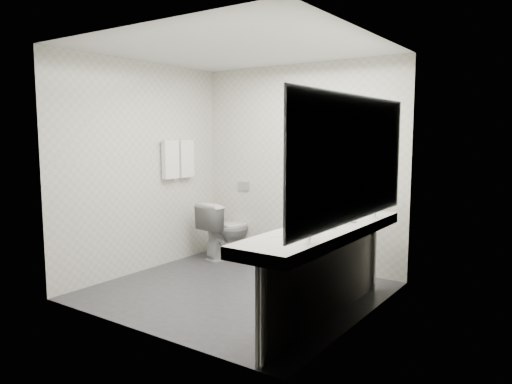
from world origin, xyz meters
The scene contains 31 objects.
floor centered at (0.00, 0.00, 0.00)m, with size 2.80×2.80×0.00m, color #2A292E.
ceiling centered at (0.00, 0.00, 2.50)m, with size 2.80×2.80×0.00m, color silver.
wall_back centered at (0.00, 1.30, 1.25)m, with size 2.80×2.80×0.00m, color beige.
wall_front centered at (0.00, -1.30, 1.25)m, with size 2.80×2.80×0.00m, color beige.
wall_left centered at (-1.40, 0.00, 1.25)m, with size 2.60×2.60×0.00m, color beige.
wall_right centered at (1.40, 0.00, 1.25)m, with size 2.60×2.60×0.00m, color beige.
vanity_counter centered at (1.12, -0.20, 0.80)m, with size 0.55×2.20×0.10m, color silver.
vanity_panel centered at (1.15, -0.20, 0.38)m, with size 0.03×2.15×0.75m, color gray.
vanity_post_near centered at (1.18, -1.24, 0.38)m, with size 0.06×0.06×0.75m, color silver.
vanity_post_far centered at (1.18, 0.84, 0.38)m, with size 0.06×0.06×0.75m, color silver.
mirror centered at (1.39, -0.20, 1.45)m, with size 0.02×2.20×1.05m, color #B2BCC6.
basin_near centered at (1.12, -0.85, 0.83)m, with size 0.40×0.31×0.05m, color silver.
basin_far centered at (1.12, 0.45, 0.83)m, with size 0.40×0.31×0.05m, color silver.
faucet_near centered at (1.32, -0.85, 0.92)m, with size 0.04×0.04×0.15m, color silver.
faucet_far centered at (1.32, 0.45, 0.92)m, with size 0.04×0.04×0.15m, color silver.
soap_bottle_a centered at (1.22, -0.23, 0.91)m, with size 0.05×0.05×0.12m, color silver.
soap_bottle_c centered at (1.11, -0.24, 0.91)m, with size 0.05×0.05×0.12m, color silver.
glass_left centered at (1.21, 0.02, 0.90)m, with size 0.06×0.06×0.11m, color silver.
glass_right centered at (1.25, 0.13, 0.90)m, with size 0.06×0.06×0.11m, color silver.
toilet centered at (-0.96, 1.03, 0.38)m, with size 0.42×0.75×0.76m, color silver.
flush_plate centered at (-0.85, 1.29, 0.95)m, with size 0.18×0.02×0.12m, color #B2B5BA.
pedal_bin centered at (0.05, 1.04, 0.13)m, with size 0.19×0.19×0.26m, color #B2B5BA.
bin_lid centered at (0.05, 1.04, 0.27)m, with size 0.19×0.19×0.01m, color #B2B5BA.
towel_rail centered at (-1.35, 0.55, 1.55)m, with size 0.02×0.02×0.62m, color silver.
towel_near centered at (-1.34, 0.41, 1.33)m, with size 0.07×0.24×0.48m, color white.
towel_far centered at (-1.34, 0.69, 1.33)m, with size 0.07×0.24×0.48m, color white.
dryer_cradle centered at (0.25, 1.27, 1.50)m, with size 0.10×0.04×0.14m, color #98989D.
dryer_barrel centered at (0.25, 1.20, 1.53)m, with size 0.08×0.08×0.14m, color #98989D.
dryer_cord centered at (0.25, 1.26, 1.25)m, with size 0.02×0.02×0.35m, color black.
switch_plate_a centered at (-0.15, 1.29, 1.35)m, with size 0.09×0.02×0.09m, color silver.
switch_plate_b centered at (0.55, 1.29, 1.35)m, with size 0.09×0.02×0.09m, color silver.
Camera 1 is at (3.00, -3.93, 1.66)m, focal length 33.81 mm.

